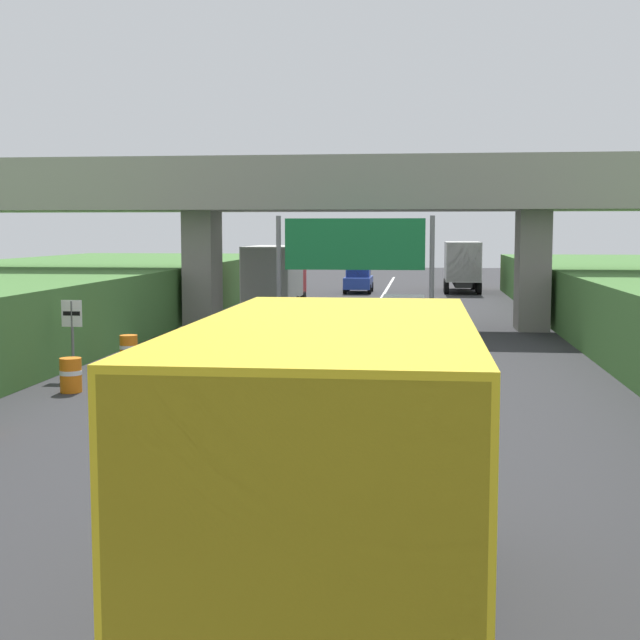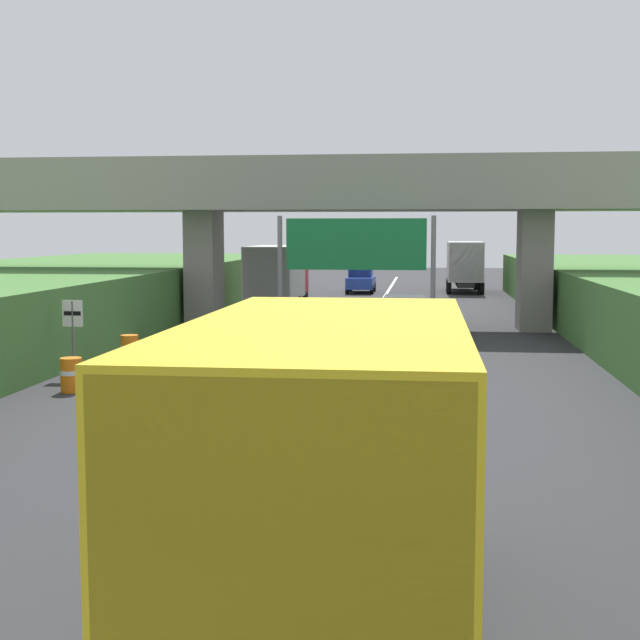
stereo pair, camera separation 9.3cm
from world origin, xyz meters
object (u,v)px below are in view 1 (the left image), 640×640
(overhead_highway_sign, at_px, (355,251))
(construction_barrel_3, at_px, (71,375))
(car_silver, at_px, (404,318))
(truck_yellow, at_px, (343,469))
(truck_orange, at_px, (462,264))
(truck_red, at_px, (276,276))
(construction_barrel_4, at_px, (129,349))
(speed_limit_sign, at_px, (72,326))
(car_blue, at_px, (358,280))

(overhead_highway_sign, relative_size, construction_barrel_3, 6.53)
(overhead_highway_sign, height_order, car_silver, overhead_highway_sign)
(truck_yellow, bearing_deg, truck_orange, 86.30)
(truck_red, xyz_separation_m, car_silver, (6.64, -10.20, -1.08))
(truck_orange, height_order, construction_barrel_4, truck_orange)
(overhead_highway_sign, xyz_separation_m, construction_barrel_4, (-6.73, -5.85, -2.98))
(construction_barrel_4, bearing_deg, car_silver, 39.09)
(truck_red, height_order, car_silver, truck_red)
(speed_limit_sign, xyz_separation_m, construction_barrel_4, (0.67, 2.87, -1.02))
(car_blue, height_order, construction_barrel_4, car_blue)
(truck_red, distance_m, car_blue, 16.04)
(overhead_highway_sign, bearing_deg, truck_yellow, -85.92)
(car_silver, bearing_deg, car_blue, 97.86)
(car_blue, bearing_deg, car_silver, -82.14)
(car_silver, bearing_deg, truck_red, 123.05)
(truck_yellow, xyz_separation_m, car_silver, (0.05, 25.70, -1.08))
(speed_limit_sign, distance_m, truck_orange, 39.42)
(speed_limit_sign, distance_m, car_silver, 13.46)
(truck_yellow, distance_m, construction_barrel_4, 20.65)
(truck_red, bearing_deg, truck_orange, 59.98)
(truck_red, xyz_separation_m, construction_barrel_3, (-1.74, -22.21, -1.47))
(construction_barrel_3, bearing_deg, truck_orange, 73.44)
(speed_limit_sign, bearing_deg, car_blue, 81.03)
(truck_orange, xyz_separation_m, construction_barrel_4, (-11.93, -34.48, -1.47))
(truck_red, distance_m, construction_barrel_3, 22.33)
(speed_limit_sign, height_order, construction_barrel_4, speed_limit_sign)
(car_silver, height_order, construction_barrel_4, car_silver)
(car_silver, bearing_deg, speed_limit_sign, -133.22)
(construction_barrel_3, height_order, construction_barrel_4, same)
(truck_red, height_order, construction_barrel_4, truck_red)
(car_blue, distance_m, construction_barrel_3, 38.22)
(construction_barrel_4, bearing_deg, truck_yellow, -65.68)
(construction_barrel_3, bearing_deg, car_blue, 82.78)
(truck_yellow, relative_size, car_blue, 1.78)
(overhead_highway_sign, relative_size, construction_barrel_4, 6.53)
(construction_barrel_4, bearing_deg, construction_barrel_3, -88.20)
(overhead_highway_sign, bearing_deg, speed_limit_sign, -130.33)
(truck_orange, xyz_separation_m, truck_yellow, (-3.44, -53.25, 0.00))
(truck_orange, bearing_deg, speed_limit_sign, -108.64)
(overhead_highway_sign, height_order, truck_orange, overhead_highway_sign)
(car_silver, bearing_deg, overhead_highway_sign, -149.07)
(speed_limit_sign, bearing_deg, truck_red, 82.67)
(car_blue, bearing_deg, construction_barrel_4, -98.59)
(truck_orange, distance_m, truck_yellow, 53.36)
(construction_barrel_4, bearing_deg, truck_orange, 70.92)
(car_blue, distance_m, construction_barrel_4, 33.21)
(truck_orange, xyz_separation_m, car_blue, (-6.97, -1.64, -1.08))
(car_silver, xyz_separation_m, car_blue, (-3.58, 25.90, 0.00))
(truck_yellow, bearing_deg, car_silver, 89.88)
(speed_limit_sign, xyz_separation_m, truck_yellow, (9.16, -15.90, 0.46))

